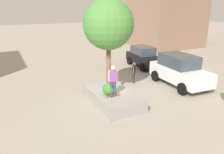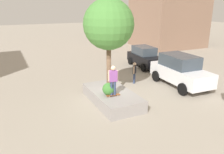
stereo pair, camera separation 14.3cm
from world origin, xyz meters
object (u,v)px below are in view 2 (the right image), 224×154
(skateboarder, at_px, (113,78))
(sedan_parked, at_px, (145,57))
(plaza_tree, at_px, (109,25))
(skateboard, at_px, (113,95))
(police_car, at_px, (180,70))
(planter_ledge, at_px, (112,97))
(bystander_watching, at_px, (134,71))

(skateboarder, distance_m, sedan_parked, 9.42)
(plaza_tree, distance_m, skateboard, 4.07)
(plaza_tree, relative_size, sedan_parked, 1.26)
(skateboard, height_order, police_car, police_car)
(skateboard, distance_m, sedan_parked, 9.39)
(skateboard, distance_m, skateboarder, 0.99)
(skateboarder, bearing_deg, planter_ledge, 159.11)
(plaza_tree, height_order, sedan_parked, plaza_tree)
(skateboarder, relative_size, police_car, 0.35)
(planter_ledge, xyz_separation_m, skateboarder, (0.66, -0.25, 1.40))
(skateboarder, relative_size, bystander_watching, 1.06)
(bystander_watching, bearing_deg, plaza_tree, -60.63)
(planter_ledge, bearing_deg, sedan_parked, 133.78)
(planter_ledge, bearing_deg, bystander_watching, 128.89)
(plaza_tree, bearing_deg, skateboarder, -16.41)
(skateboarder, relative_size, sedan_parked, 0.40)
(plaza_tree, relative_size, police_car, 1.09)
(planter_ledge, bearing_deg, skateboarder, -20.89)
(planter_ledge, xyz_separation_m, sedan_parked, (-6.05, 6.31, 0.62))
(planter_ledge, bearing_deg, skateboard, -20.89)
(skateboard, distance_m, bystander_watching, 4.52)
(sedan_parked, height_order, bystander_watching, sedan_parked)
(planter_ledge, distance_m, skateboard, 0.82)
(police_car, relative_size, bystander_watching, 3.06)
(sedan_parked, bearing_deg, plaza_tree, -49.63)
(skateboarder, height_order, sedan_parked, skateboarder)
(sedan_parked, bearing_deg, police_car, -6.39)
(police_car, bearing_deg, skateboarder, -78.16)
(skateboarder, bearing_deg, sedan_parked, 135.63)
(skateboarder, xyz_separation_m, sedan_parked, (-6.71, 6.57, -0.78))
(plaza_tree, relative_size, bystander_watching, 3.34)
(planter_ledge, xyz_separation_m, police_car, (-0.58, 5.70, 0.78))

